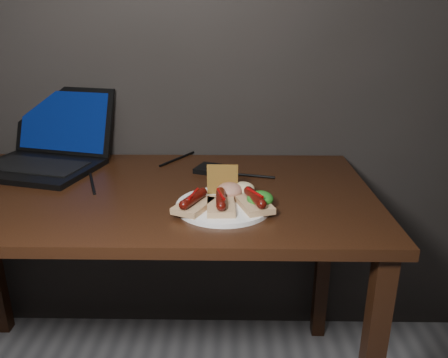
% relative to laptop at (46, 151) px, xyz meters
% --- Properties ---
extents(desk, '(1.40, 0.70, 0.75)m').
position_rel_laptop_xyz_m(desk, '(0.34, -0.22, -0.14)').
color(desk, '#32190C').
rests_on(desk, ground).
extents(laptop, '(0.46, 0.45, 0.25)m').
position_rel_laptop_xyz_m(laptop, '(0.00, 0.00, 0.00)').
color(laptop, black).
rests_on(laptop, desk).
extents(hard_drive, '(0.14, 0.12, 0.02)m').
position_rel_laptop_xyz_m(hard_drive, '(0.57, -0.06, -0.04)').
color(hard_drive, black).
rests_on(hard_drive, desk).
extents(desk_cables, '(0.81, 0.44, 0.01)m').
position_rel_laptop_xyz_m(desk_cables, '(0.30, -0.06, -0.05)').
color(desk_cables, black).
rests_on(desk_cables, desk).
extents(plate, '(0.29, 0.29, 0.01)m').
position_rel_laptop_xyz_m(plate, '(0.61, -0.35, -0.05)').
color(plate, white).
rests_on(plate, desk).
extents(bread_sausage_left, '(0.11, 0.13, 0.04)m').
position_rel_laptop_xyz_m(bread_sausage_left, '(0.53, -0.38, -0.02)').
color(bread_sausage_left, '#D4B17D').
rests_on(bread_sausage_left, plate).
extents(bread_sausage_center, '(0.07, 0.12, 0.04)m').
position_rel_laptop_xyz_m(bread_sausage_center, '(0.60, -0.38, -0.02)').
color(bread_sausage_center, '#D4B17D').
rests_on(bread_sausage_center, plate).
extents(bread_sausage_right, '(0.10, 0.13, 0.04)m').
position_rel_laptop_xyz_m(bread_sausage_right, '(0.69, -0.37, -0.02)').
color(bread_sausage_right, '#D4B17D').
rests_on(bread_sausage_right, plate).
extents(crispbread, '(0.08, 0.01, 0.08)m').
position_rel_laptop_xyz_m(crispbread, '(0.60, -0.28, 0.00)').
color(crispbread, '#A47A2D').
rests_on(crispbread, plate).
extents(salad_greens, '(0.07, 0.07, 0.04)m').
position_rel_laptop_xyz_m(salad_greens, '(0.70, -0.36, -0.02)').
color(salad_greens, '#115716').
rests_on(salad_greens, plate).
extents(salsa_mound, '(0.07, 0.07, 0.04)m').
position_rel_laptop_xyz_m(salsa_mound, '(0.62, -0.30, -0.02)').
color(salsa_mound, maroon).
rests_on(salsa_mound, plate).
extents(coleslaw_mound, '(0.06, 0.06, 0.04)m').
position_rel_laptop_xyz_m(coleslaw_mound, '(0.66, -0.29, -0.02)').
color(coleslaw_mound, silver).
rests_on(coleslaw_mound, plate).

